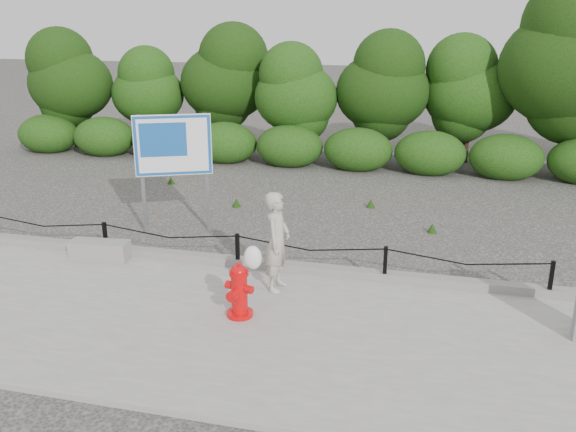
# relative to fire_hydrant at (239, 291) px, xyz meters

# --- Properties ---
(ground) EXTENTS (90.00, 90.00, 0.00)m
(ground) POSITION_rel_fire_hydrant_xyz_m (-0.59, 1.71, -0.47)
(ground) COLOR #2D2B28
(ground) RESTS_ON ground
(sidewalk) EXTENTS (14.00, 4.00, 0.08)m
(sidewalk) POSITION_rel_fire_hydrant_xyz_m (-0.59, -0.29, -0.43)
(sidewalk) COLOR gray
(sidewalk) RESTS_ON ground
(curb) EXTENTS (14.00, 0.22, 0.14)m
(curb) POSITION_rel_fire_hydrant_xyz_m (-0.59, 1.76, -0.32)
(curb) COLOR slate
(curb) RESTS_ON sidewalk
(chain_barrier) EXTENTS (10.06, 0.06, 0.60)m
(chain_barrier) POSITION_rel_fire_hydrant_xyz_m (-0.59, 1.71, -0.01)
(chain_barrier) COLOR black
(chain_barrier) RESTS_ON sidewalk
(treeline) EXTENTS (20.18, 3.71, 5.20)m
(treeline) POSITION_rel_fire_hydrant_xyz_m (1.19, 10.61, 2.01)
(treeline) COLOR black
(treeline) RESTS_ON ground
(fire_hydrant) EXTENTS (0.46, 0.48, 0.82)m
(fire_hydrant) POSITION_rel_fire_hydrant_xyz_m (0.00, 0.00, 0.00)
(fire_hydrant) COLOR red
(fire_hydrant) RESTS_ON sidewalk
(pedestrian) EXTENTS (0.70, 0.60, 1.58)m
(pedestrian) POSITION_rel_fire_hydrant_xyz_m (0.27, 1.02, 0.38)
(pedestrian) COLOR #ADA595
(pedestrian) RESTS_ON sidewalk
(concrete_block) EXTENTS (1.07, 0.46, 0.33)m
(concrete_block) POSITION_rel_fire_hydrant_xyz_m (-3.08, 1.46, -0.23)
(concrete_block) COLOR gray
(concrete_block) RESTS_ON sidewalk
(advertising_sign) EXTENTS (1.38, 0.68, 2.39)m
(advertising_sign) POSITION_rel_fire_hydrant_xyz_m (-2.41, 3.30, 1.21)
(advertising_sign) COLOR slate
(advertising_sign) RESTS_ON ground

